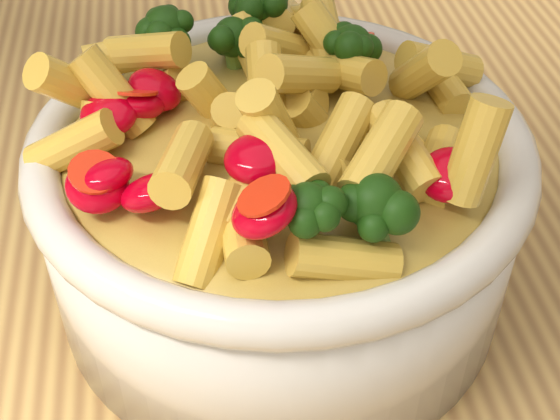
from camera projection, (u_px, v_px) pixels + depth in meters
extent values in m
cube|color=tan|center=(165.00, 240.00, 0.52)|extent=(1.20, 0.80, 0.04)
cylinder|color=silver|center=(280.00, 217.00, 0.43)|extent=(0.25, 0.25, 0.10)
ellipsoid|color=silver|center=(280.00, 256.00, 0.45)|extent=(0.23, 0.23, 0.04)
torus|color=silver|center=(280.00, 144.00, 0.40)|extent=(0.26, 0.26, 0.02)
ellipsoid|color=gold|center=(280.00, 144.00, 0.40)|extent=(0.22, 0.22, 0.03)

